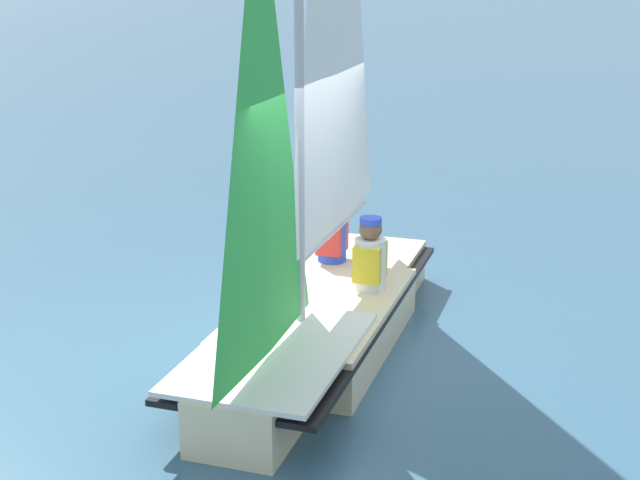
% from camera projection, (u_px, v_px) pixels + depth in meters
% --- Properties ---
extents(ground_plane, '(260.00, 260.00, 0.00)m').
position_uv_depth(ground_plane, '(320.00, 348.00, 8.35)').
color(ground_plane, '#38607A').
extents(sailboat_main, '(3.67, 4.15, 6.24)m').
position_uv_depth(sailboat_main, '(320.00, 254.00, 8.09)').
color(sailboat_main, beige).
rests_on(sailboat_main, ground_plane).
extents(sailor_helm, '(0.42, 0.43, 1.16)m').
position_uv_depth(sailor_helm, '(370.00, 271.00, 8.51)').
color(sailor_helm, black).
rests_on(sailor_helm, ground_plane).
extents(sailor_crew, '(0.42, 0.43, 1.16)m').
position_uv_depth(sailor_crew, '(332.00, 245.00, 9.31)').
color(sailor_crew, black).
rests_on(sailor_crew, ground_plane).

